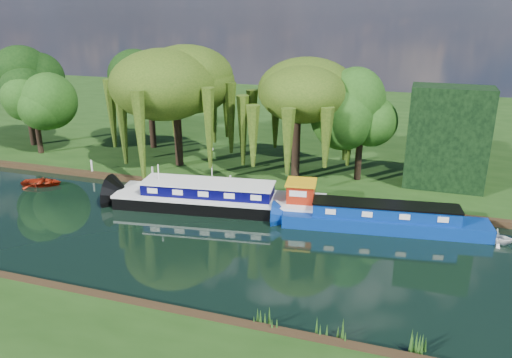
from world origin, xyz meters
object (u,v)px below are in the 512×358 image
(narrowboat, at_px, (384,219))
(red_dinghy, at_px, (42,185))
(dutch_barge, at_px, (221,198))
(white_cruiser, at_px, (497,243))

(narrowboat, height_order, red_dinghy, narrowboat)
(dutch_barge, height_order, red_dinghy, dutch_barge)
(dutch_barge, height_order, narrowboat, dutch_barge)
(red_dinghy, bearing_deg, white_cruiser, -105.28)
(narrowboat, relative_size, red_dinghy, 4.17)
(red_dinghy, bearing_deg, narrowboat, -105.44)
(narrowboat, bearing_deg, red_dinghy, 172.46)
(dutch_barge, xyz_separation_m, red_dinghy, (-16.11, -0.04, -0.81))
(red_dinghy, xyz_separation_m, white_cruiser, (34.83, 0.29, 0.00))
(dutch_barge, distance_m, red_dinghy, 16.13)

